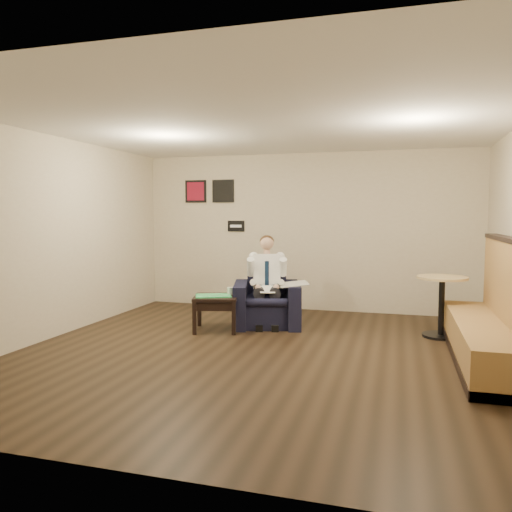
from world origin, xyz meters
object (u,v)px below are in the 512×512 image
(side_table, at_px, (216,313))
(smartphone, at_px, (221,294))
(banquette, at_px, (485,302))
(seated_man, at_px, (267,284))
(coffee_mug, at_px, (230,291))
(green_folder, at_px, (213,296))
(armchair, at_px, (267,294))
(cafe_table, at_px, (441,307))

(side_table, distance_m, smartphone, 0.33)
(side_table, height_order, banquette, banquette)
(seated_man, distance_m, coffee_mug, 0.57)
(coffee_mug, height_order, banquette, banquette)
(smartphone, bearing_deg, green_folder, -103.96)
(seated_man, xyz_separation_m, side_table, (-0.67, -0.43, -0.41))
(armchair, relative_size, seated_man, 0.75)
(seated_man, distance_m, smartphone, 0.72)
(seated_man, bearing_deg, armchair, 90.00)
(side_table, height_order, green_folder, green_folder)
(green_folder, height_order, banquette, banquette)
(coffee_mug, bearing_deg, side_table, -130.92)
(side_table, xyz_separation_m, cafe_table, (3.18, 0.49, 0.17))
(armchair, bearing_deg, banquette, -37.59)
(seated_man, relative_size, smartphone, 8.28)
(green_folder, relative_size, smartphone, 3.21)
(coffee_mug, bearing_deg, cafe_table, 5.78)
(seated_man, bearing_deg, green_folder, -161.94)
(armchair, height_order, banquette, banquette)
(armchair, relative_size, banquette, 0.36)
(coffee_mug, bearing_deg, green_folder, -130.92)
(coffee_mug, xyz_separation_m, cafe_table, (3.01, 0.30, -0.14))
(coffee_mug, distance_m, smartphone, 0.16)
(side_table, relative_size, coffee_mug, 5.79)
(cafe_table, bearing_deg, banquette, -71.69)
(armchair, height_order, side_table, armchair)
(armchair, height_order, green_folder, armchair)
(armchair, bearing_deg, green_folder, -154.10)
(armchair, height_order, seated_man, seated_man)
(seated_man, distance_m, banquette, 3.08)
(armchair, distance_m, coffee_mug, 0.60)
(smartphone, bearing_deg, cafe_table, 0.02)
(armchair, height_order, coffee_mug, armchair)
(green_folder, height_order, coffee_mug, coffee_mug)
(seated_man, bearing_deg, banquette, -35.73)
(smartphone, bearing_deg, side_table, -97.35)
(cafe_table, bearing_deg, green_folder, -170.72)
(armchair, bearing_deg, cafe_table, -16.47)
(green_folder, xyz_separation_m, banquette, (3.58, -0.62, 0.19))
(seated_man, height_order, smartphone, seated_man)
(seated_man, distance_m, cafe_table, 2.52)
(armchair, distance_m, cafe_table, 2.54)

